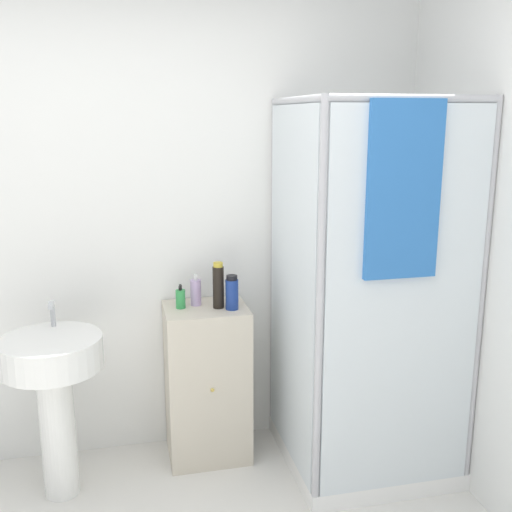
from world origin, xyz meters
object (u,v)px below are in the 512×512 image
Objects in this scene: shampoo_bottle_tall_black at (218,286)px; lotion_bottle_white at (196,292)px; shampoo_bottle_blue at (232,293)px; sink at (54,382)px; soap_dispenser at (181,299)px.

lotion_bottle_white is (-0.11, 0.07, -0.05)m from shampoo_bottle_tall_black.
shampoo_bottle_tall_black reaches higher than shampoo_bottle_blue.
lotion_bottle_white is (-0.17, 0.11, -0.02)m from shampoo_bottle_blue.
sink is 0.97m from shampoo_bottle_blue.
shampoo_bottle_blue is (0.26, -0.08, 0.04)m from soap_dispenser.
soap_dispenser is at bearing -157.99° from lotion_bottle_white.
sink is at bearing -171.82° from shampoo_bottle_blue.
lotion_bottle_white is (0.08, 0.03, 0.02)m from soap_dispenser.
soap_dispenser is at bearing 163.34° from shampoo_bottle_blue.
shampoo_bottle_tall_black reaches higher than lotion_bottle_white.
sink is at bearing -162.03° from soap_dispenser.
shampoo_bottle_tall_black is 0.14m from lotion_bottle_white.
sink is 0.93m from shampoo_bottle_tall_black.
sink is 3.89× the size of shampoo_bottle_tall_black.
shampoo_bottle_blue is at bearing -16.66° from soap_dispenser.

